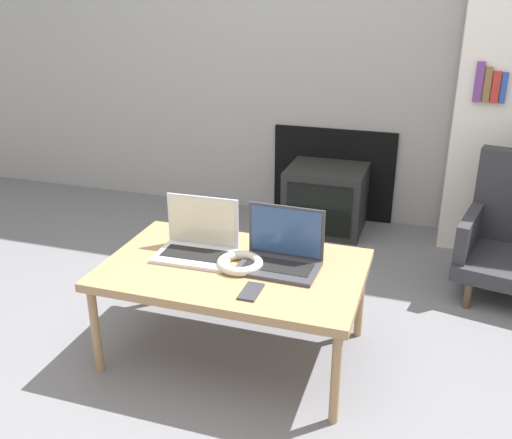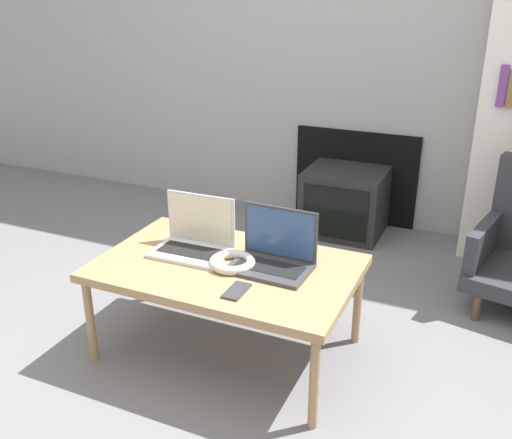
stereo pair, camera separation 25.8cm
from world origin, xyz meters
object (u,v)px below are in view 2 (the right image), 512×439
Objects in this scene: phone at (237,291)px; laptop_right at (274,254)px; headphones at (232,262)px; laptop_left at (195,239)px; tv at (345,201)px.

laptop_right is at bearing 79.67° from phone.
laptop_right is 0.17m from headphones.
phone is (0.32, -0.25, -0.05)m from laptop_left.
laptop_left is 2.44× the size of phone.
headphones is 0.21m from phone.
laptop_right is 0.67× the size of tv.
tv is (0.06, 1.49, -0.23)m from headphones.
phone is at bearing -59.25° from headphones.
phone is (0.11, -0.18, -0.01)m from headphones.
laptop_left is at bearing 161.96° from headphones.
laptop_right reaches higher than tv.
laptop_left is 0.37m from laptop_right.
headphones is 0.39× the size of tv.
laptop_left is 0.23m from headphones.
headphones is at bearing -19.44° from laptop_left.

